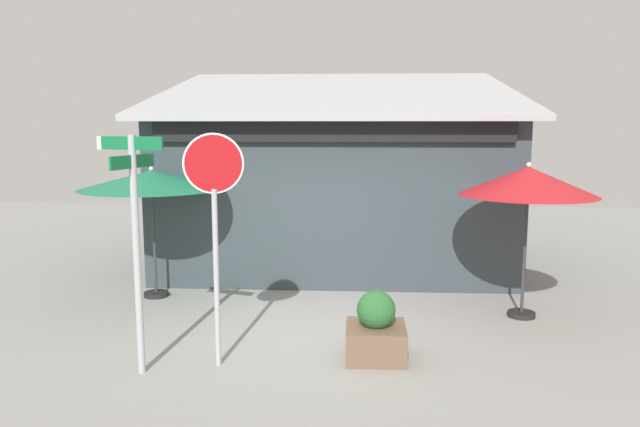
# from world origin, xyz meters

# --- Properties ---
(ground_plane) EXTENTS (28.00, 28.00, 0.10)m
(ground_plane) POSITION_xyz_m (0.00, 0.00, -0.05)
(ground_plane) COLOR gray
(cafe_building) EXTENTS (7.60, 5.88, 4.40)m
(cafe_building) POSITION_xyz_m (0.23, 4.70, 1.77)
(cafe_building) COLOR #333D42
(cafe_building) RESTS_ON ground
(street_sign_post) EXTENTS (0.89, 0.83, 2.98)m
(street_sign_post) POSITION_xyz_m (-2.01, -1.80, 1.82)
(street_sign_post) COLOR #A8AAB2
(street_sign_post) RESTS_ON ground
(stop_sign) EXTENTS (0.74, 0.19, 3.00)m
(stop_sign) POSITION_xyz_m (-1.09, -1.51, 2.08)
(stop_sign) COLOR #A8AAB2
(stop_sign) RESTS_ON ground
(patio_umbrella_forest_green_left) EXTENTS (2.54, 2.54, 2.36)m
(patio_umbrella_forest_green_left) POSITION_xyz_m (-2.93, 1.54, 2.11)
(patio_umbrella_forest_green_left) COLOR black
(patio_umbrella_forest_green_left) RESTS_ON ground
(patio_umbrella_crimson_center) EXTENTS (2.16, 2.16, 2.51)m
(patio_umbrella_crimson_center) POSITION_xyz_m (3.38, 0.75, 2.19)
(patio_umbrella_crimson_center) COLOR black
(patio_umbrella_crimson_center) RESTS_ON ground
(sidewalk_planter) EXTENTS (0.79, 0.79, 0.93)m
(sidewalk_planter) POSITION_xyz_m (0.96, -1.15, 0.37)
(sidewalk_planter) COLOR brown
(sidewalk_planter) RESTS_ON ground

